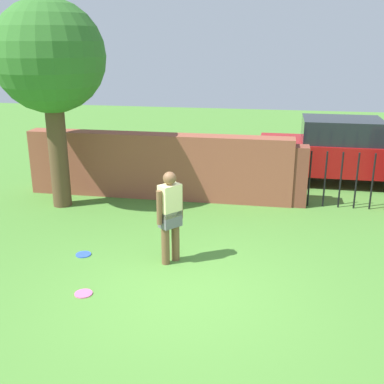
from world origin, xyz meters
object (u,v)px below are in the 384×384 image
person (170,213)px  frisbee_blue (83,254)px  frisbee_pink (83,294)px  tree (50,60)px  car (340,151)px

person → frisbee_blue: bearing=-50.6°
person → frisbee_pink: 1.90m
tree → person: size_ratio=2.79×
person → frisbee_blue: person is taller
person → frisbee_pink: person is taller
frisbee_pink → frisbee_blue: 1.39m
frisbee_pink → frisbee_blue: same height
car → person: bearing=58.6°
person → frisbee_pink: size_ratio=6.00×
tree → frisbee_blue: bearing=-57.9°
car → frisbee_blue: size_ratio=15.58×
tree → car: tree is taller
frisbee_pink → person: bearing=50.8°
frisbee_blue → frisbee_pink: bearing=-67.2°
car → frisbee_pink: size_ratio=15.58×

